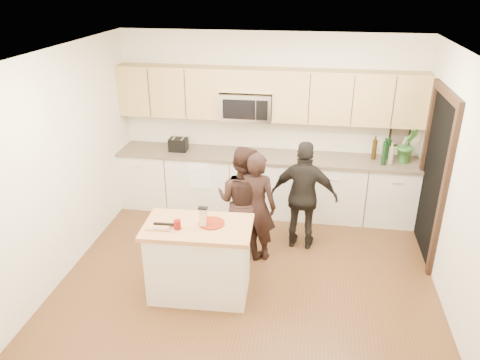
% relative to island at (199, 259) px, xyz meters
% --- Properties ---
extents(floor, '(4.50, 4.50, 0.00)m').
position_rel_island_xyz_m(floor, '(0.52, 0.49, -0.45)').
color(floor, brown).
rests_on(floor, ground).
extents(room_shell, '(4.52, 4.02, 2.71)m').
position_rel_island_xyz_m(room_shell, '(0.52, 0.49, 1.28)').
color(room_shell, silver).
rests_on(room_shell, ground).
extents(back_cabinetry, '(4.50, 0.66, 0.94)m').
position_rel_island_xyz_m(back_cabinetry, '(0.52, 2.18, 0.02)').
color(back_cabinetry, silver).
rests_on(back_cabinetry, ground).
extents(upper_cabinetry, '(4.50, 0.33, 0.75)m').
position_rel_island_xyz_m(upper_cabinetry, '(0.55, 2.33, 1.39)').
color(upper_cabinetry, tan).
rests_on(upper_cabinetry, ground).
extents(microwave, '(0.76, 0.41, 0.40)m').
position_rel_island_xyz_m(microwave, '(0.21, 2.29, 1.20)').
color(microwave, silver).
rests_on(microwave, ground).
extents(doorway, '(0.06, 1.25, 2.20)m').
position_rel_island_xyz_m(doorway, '(2.75, 1.39, 0.70)').
color(doorway, black).
rests_on(doorway, ground).
extents(framed_picture, '(0.30, 0.03, 0.38)m').
position_rel_island_xyz_m(framed_picture, '(2.47, 2.47, 0.83)').
color(framed_picture, black).
rests_on(framed_picture, ground).
extents(dish_towel, '(0.34, 0.60, 0.48)m').
position_rel_island_xyz_m(dish_towel, '(-0.43, 1.99, 0.35)').
color(dish_towel, white).
rests_on(dish_towel, ground).
extents(island, '(1.23, 0.75, 0.90)m').
position_rel_island_xyz_m(island, '(0.00, 0.00, 0.00)').
color(island, silver).
rests_on(island, ground).
extents(red_plate, '(0.29, 0.29, 0.02)m').
position_rel_island_xyz_m(red_plate, '(0.14, 0.06, 0.45)').
color(red_plate, maroon).
rests_on(red_plate, island).
extents(box_grater, '(0.10, 0.06, 0.22)m').
position_rel_island_xyz_m(box_grater, '(0.07, -0.02, 0.58)').
color(box_grater, silver).
rests_on(box_grater, red_plate).
extents(drink_glass, '(0.08, 0.08, 0.10)m').
position_rel_island_xyz_m(drink_glass, '(-0.20, -0.11, 0.50)').
color(drink_glass, '#660B0B').
rests_on(drink_glass, island).
extents(cutting_board, '(0.26, 0.19, 0.02)m').
position_rel_island_xyz_m(cutting_board, '(-0.41, -0.11, 0.45)').
color(cutting_board, '#B07649').
rests_on(cutting_board, island).
extents(tongs, '(0.25, 0.04, 0.02)m').
position_rel_island_xyz_m(tongs, '(-0.35, -0.08, 0.47)').
color(tongs, black).
rests_on(tongs, cutting_board).
extents(knife, '(0.20, 0.03, 0.01)m').
position_rel_island_xyz_m(knife, '(-0.35, -0.19, 0.47)').
color(knife, silver).
rests_on(knife, cutting_board).
extents(toaster, '(0.27, 0.21, 0.20)m').
position_rel_island_xyz_m(toaster, '(-0.83, 2.16, 0.58)').
color(toaster, black).
rests_on(toaster, back_cabinetry).
extents(bottle_cluster, '(0.49, 0.31, 0.40)m').
position_rel_island_xyz_m(bottle_cluster, '(2.31, 2.21, 0.66)').
color(bottle_cluster, '#362109').
rests_on(bottle_cluster, back_cabinetry).
extents(orchid, '(0.36, 0.32, 0.54)m').
position_rel_island_xyz_m(orchid, '(2.55, 2.21, 0.76)').
color(orchid, '#3C7F32').
rests_on(orchid, back_cabinetry).
extents(woman_left, '(0.59, 0.44, 1.46)m').
position_rel_island_xyz_m(woman_left, '(0.54, 0.88, 0.28)').
color(woman_left, black).
rests_on(woman_left, ground).
extents(woman_center, '(0.84, 0.73, 1.49)m').
position_rel_island_xyz_m(woman_center, '(0.35, 0.99, 0.29)').
color(woman_center, black).
rests_on(woman_center, ground).
extents(woman_right, '(0.91, 0.45, 1.51)m').
position_rel_island_xyz_m(woman_right, '(1.13, 1.23, 0.30)').
color(woman_right, black).
rests_on(woman_right, ground).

